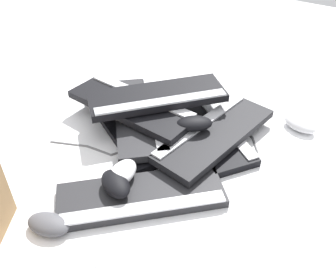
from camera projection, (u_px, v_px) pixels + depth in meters
ground_plane at (165, 154)px, 1.14m from camera, size 3.20×3.20×0.00m
keyboard_0 at (130, 125)px, 1.24m from camera, size 0.46×0.35×0.03m
keyboard_1 at (141, 196)px, 0.99m from camera, size 0.42×0.41×0.03m
keyboard_2 at (205, 127)px, 1.23m from camera, size 0.44×0.38×0.03m
keyboard_3 at (215, 134)px, 1.15m from camera, size 0.23×0.46×0.03m
keyboard_4 at (139, 115)px, 1.23m from camera, size 0.40×0.43×0.03m
keyboard_5 at (131, 106)px, 1.22m from camera, size 0.45×0.19×0.03m
keyboard_6 at (158, 97)px, 1.21m from camera, size 0.41×0.43×0.03m
mouse_0 at (48, 224)px, 0.91m from camera, size 0.12×0.09×0.04m
mouse_1 at (300, 124)px, 1.23m from camera, size 0.12×0.09×0.04m
mouse_2 at (122, 173)px, 1.01m from camera, size 0.08×0.12×0.04m
mouse_3 at (116, 184)px, 0.98m from camera, size 0.13×0.11×0.04m
mouse_4 at (194, 123)px, 1.13m from camera, size 0.13×0.12×0.04m
mouse_5 at (79, 269)px, 0.81m from camera, size 0.08×0.12×0.04m
cable_0 at (208, 139)px, 1.20m from camera, size 0.35×0.27×0.01m
cable_1 at (131, 140)px, 1.19m from camera, size 0.36×0.36×0.01m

